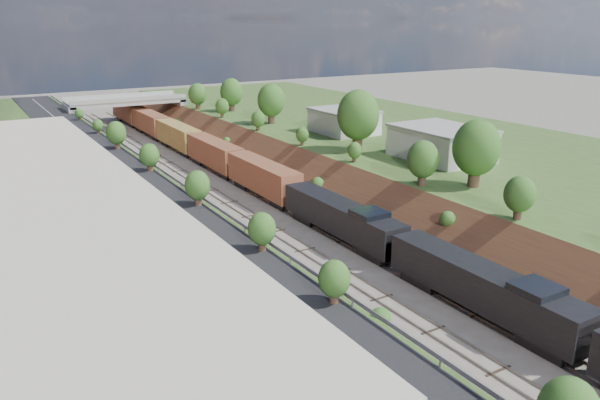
# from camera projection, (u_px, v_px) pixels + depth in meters

# --- Properties ---
(platform_right) EXTENTS (44.00, 180.00, 5.00)m
(platform_right) POSITION_uv_depth(u_px,v_px,m) (448.00, 157.00, 90.51)
(platform_right) COLOR #375422
(platform_right) RESTS_ON ground
(embankment_left) EXTENTS (10.00, 180.00, 10.00)m
(embankment_left) POSITION_uv_depth(u_px,v_px,m) (176.00, 220.00, 69.75)
(embankment_left) COLOR brown
(embankment_left) RESTS_ON ground
(embankment_right) EXTENTS (10.00, 180.00, 10.00)m
(embankment_right) POSITION_uv_depth(u_px,v_px,m) (329.00, 193.00, 80.50)
(embankment_right) COLOR brown
(embankment_right) RESTS_ON ground
(rail_left_track) EXTENTS (1.58, 180.00, 0.18)m
(rail_left_track) POSITION_uv_depth(u_px,v_px,m) (240.00, 208.00, 73.83)
(rail_left_track) COLOR gray
(rail_left_track) RESTS_ON ground
(rail_right_track) EXTENTS (1.58, 180.00, 0.18)m
(rail_right_track) POSITION_uv_depth(u_px,v_px,m) (276.00, 202.00, 76.37)
(rail_right_track) COLOR gray
(rail_right_track) RESTS_ON ground
(road) EXTENTS (8.00, 180.00, 0.10)m
(road) POSITION_uv_depth(u_px,v_px,m) (135.00, 185.00, 66.05)
(road) COLOR black
(road) RESTS_ON platform_left
(guardrail) EXTENTS (0.10, 171.00, 0.70)m
(guardrail) POSITION_uv_depth(u_px,v_px,m) (170.00, 176.00, 67.74)
(guardrail) COLOR #99999E
(guardrail) RESTS_ON platform_left
(commercial_building) EXTENTS (14.30, 62.30, 7.00)m
(commercial_building) POSITION_uv_depth(u_px,v_px,m) (40.00, 236.00, 40.87)
(commercial_building) COLOR brown
(commercial_building) RESTS_ON platform_left
(overpass) EXTENTS (24.50, 8.30, 7.40)m
(overpass) POSITION_uv_depth(u_px,v_px,m) (126.00, 107.00, 124.52)
(overpass) COLOR gray
(overpass) RESTS_ON ground
(white_building_near) EXTENTS (9.00, 12.00, 4.00)m
(white_building_near) POSITION_uv_depth(u_px,v_px,m) (441.00, 144.00, 77.96)
(white_building_near) COLOR silver
(white_building_near) RESTS_ON platform_right
(white_building_far) EXTENTS (8.00, 10.00, 3.60)m
(white_building_far) POSITION_uv_depth(u_px,v_px,m) (344.00, 122.00, 95.83)
(white_building_far) COLOR silver
(white_building_far) RESTS_ON platform_right
(tree_right_large) EXTENTS (5.25, 5.25, 7.61)m
(tree_right_large) POSITION_uv_depth(u_px,v_px,m) (476.00, 148.00, 64.24)
(tree_right_large) COLOR #473323
(tree_right_large) RESTS_ON platform_right
(tree_left_crest) EXTENTS (2.45, 2.45, 3.55)m
(tree_left_crest) POSITION_uv_depth(u_px,v_px,m) (383.00, 302.00, 34.45)
(tree_left_crest) COLOR #473323
(tree_left_crest) RESTS_ON platform_left
(freight_train) EXTENTS (3.16, 143.85, 4.69)m
(freight_train) POSITION_uv_depth(u_px,v_px,m) (242.00, 167.00, 83.83)
(freight_train) COLOR black
(freight_train) RESTS_ON ground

